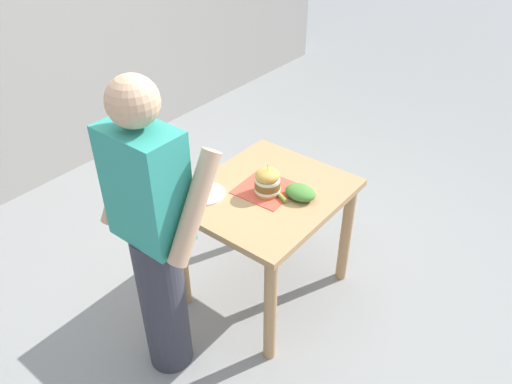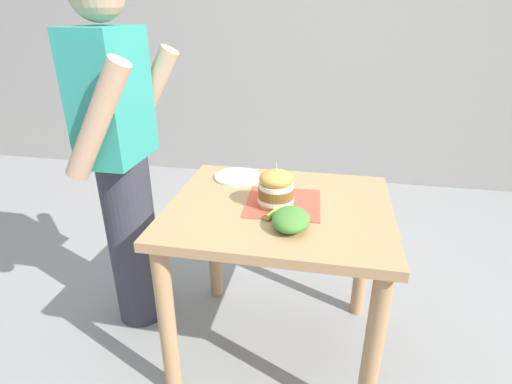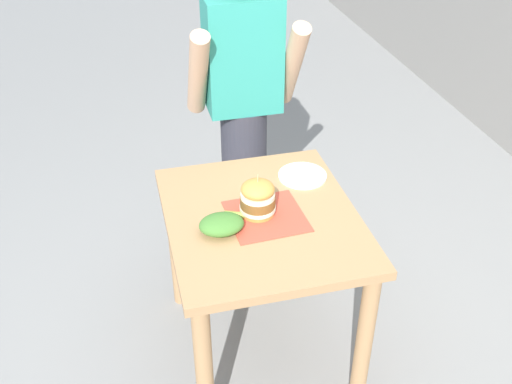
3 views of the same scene
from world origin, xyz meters
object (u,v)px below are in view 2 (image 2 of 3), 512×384
(patio_table, at_px, (279,236))
(sandwich, at_px, (276,188))
(diner_across_table, at_px, (122,161))
(side_salad, at_px, (291,219))
(side_plate_with_forks, at_px, (238,177))
(pickle_spear, at_px, (273,213))

(patio_table, height_order, sandwich, sandwich)
(patio_table, xyz_separation_m, diner_across_table, (0.10, 0.75, 0.26))
(diner_across_table, bearing_deg, side_salad, -109.07)
(side_plate_with_forks, distance_m, diner_across_table, 0.54)
(pickle_spear, distance_m, diner_across_table, 0.77)
(side_plate_with_forks, bearing_deg, diner_across_table, 106.84)
(pickle_spear, bearing_deg, diner_across_table, 74.34)
(patio_table, height_order, side_salad, side_salad)
(sandwich, distance_m, side_plate_with_forks, 0.36)
(pickle_spear, bearing_deg, side_plate_with_forks, 32.51)
(side_salad, bearing_deg, side_plate_with_forks, 35.13)
(pickle_spear, xyz_separation_m, diner_across_table, (0.21, 0.74, 0.09))
(side_plate_with_forks, relative_size, side_salad, 1.22)
(sandwich, distance_m, pickle_spear, 0.11)
(patio_table, xyz_separation_m, sandwich, (-0.01, 0.01, 0.23))
(pickle_spear, height_order, diner_across_table, diner_across_table)
(side_salad, xyz_separation_m, diner_across_table, (0.28, 0.81, 0.07))
(sandwich, height_order, pickle_spear, sandwich)
(patio_table, relative_size, side_salad, 5.10)
(pickle_spear, xyz_separation_m, side_plate_with_forks, (0.36, 0.23, -0.01))
(pickle_spear, xyz_separation_m, side_salad, (-0.07, -0.08, 0.02))
(side_plate_with_forks, relative_size, diner_across_table, 0.13)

